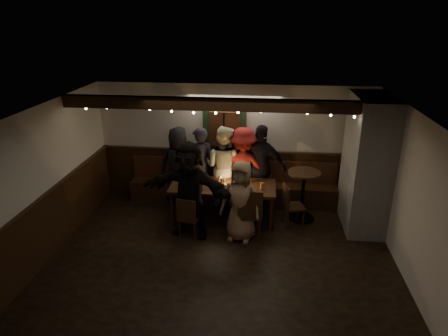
# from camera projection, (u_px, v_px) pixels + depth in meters

# --- Properties ---
(room) EXTENTS (6.02, 5.01, 2.62)m
(room) POSITION_uv_depth(u_px,v_px,m) (283.00, 173.00, 7.82)
(room) COLOR black
(room) RESTS_ON ground
(dining_table) EXTENTS (2.11, 0.91, 0.92)m
(dining_table) POSITION_uv_depth(u_px,v_px,m) (223.00, 188.00, 8.05)
(dining_table) COLOR black
(dining_table) RESTS_ON ground
(chair_near_left) EXTENTS (0.43, 0.43, 0.83)m
(chair_near_left) POSITION_uv_depth(u_px,v_px,m) (188.00, 215.00, 7.44)
(chair_near_left) COLOR black
(chair_near_left) RESTS_ON ground
(chair_near_right) EXTENTS (0.53, 0.53, 1.02)m
(chair_near_right) POSITION_uv_depth(u_px,v_px,m) (249.00, 212.00, 7.36)
(chair_near_right) COLOR black
(chair_near_right) RESTS_ON ground
(chair_end) EXTENTS (0.48, 0.48, 0.87)m
(chair_end) POSITION_uv_depth(u_px,v_px,m) (290.00, 203.00, 7.89)
(chair_end) COLOR black
(chair_end) RESTS_ON ground
(high_top) EXTENTS (0.66, 0.66, 1.04)m
(high_top) POSITION_uv_depth(u_px,v_px,m) (303.00, 189.00, 8.07)
(high_top) COLOR black
(high_top) RESTS_ON ground
(person_a) EXTENTS (0.90, 0.63, 1.73)m
(person_a) POSITION_uv_depth(u_px,v_px,m) (179.00, 165.00, 8.76)
(person_a) COLOR black
(person_a) RESTS_ON ground
(person_b) EXTENTS (0.75, 0.61, 1.76)m
(person_b) POSITION_uv_depth(u_px,v_px,m) (200.00, 166.00, 8.69)
(person_b) COLOR black
(person_b) RESTS_ON ground
(person_c) EXTENTS (1.05, 0.94, 1.80)m
(person_c) POSITION_uv_depth(u_px,v_px,m) (223.00, 166.00, 8.62)
(person_c) COLOR beige
(person_c) RESTS_ON ground
(person_d) EXTENTS (1.18, 0.71, 1.77)m
(person_d) POSITION_uv_depth(u_px,v_px,m) (243.00, 167.00, 8.59)
(person_d) COLOR maroon
(person_d) RESTS_ON ground
(person_e) EXTENTS (1.15, 0.67, 1.84)m
(person_e) POSITION_uv_depth(u_px,v_px,m) (261.00, 167.00, 8.55)
(person_e) COLOR black
(person_e) RESTS_ON ground
(person_f) EXTENTS (1.81, 0.92, 1.86)m
(person_f) POSITION_uv_depth(u_px,v_px,m) (189.00, 190.00, 7.40)
(person_f) COLOR black
(person_f) RESTS_ON ground
(person_g) EXTENTS (0.84, 0.64, 1.55)m
(person_g) POSITION_uv_depth(u_px,v_px,m) (241.00, 201.00, 7.31)
(person_g) COLOR #9A7555
(person_g) RESTS_ON ground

